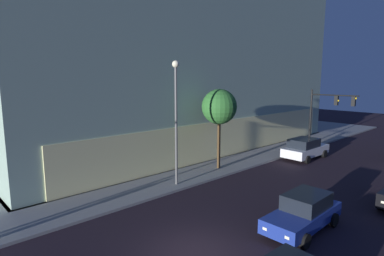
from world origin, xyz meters
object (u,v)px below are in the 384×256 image
at_px(sidewalk_tree, 219,107).
at_px(car_white, 305,148).
at_px(traffic_light_far_corner, 329,107).
at_px(car_blue, 304,212).
at_px(street_lamp_sidewalk, 176,108).
at_px(modern_building, 146,44).

xyz_separation_m(sidewalk_tree, car_white, (7.91, -2.80, -3.85)).
bearing_deg(traffic_light_far_corner, car_blue, -158.77).
relative_size(street_lamp_sidewalk, sidewalk_tree, 1.31).
bearing_deg(modern_building, sidewalk_tree, -103.67).
bearing_deg(car_white, sidewalk_tree, 160.50).
bearing_deg(street_lamp_sidewalk, sidewalk_tree, 7.86).
relative_size(street_lamp_sidewalk, car_white, 1.62).
bearing_deg(modern_building, traffic_light_far_corner, -59.02).
distance_m(street_lamp_sidewalk, car_white, 13.44).
bearing_deg(car_white, traffic_light_far_corner, 5.88).
distance_m(street_lamp_sidewalk, car_blue, 9.40).
height_order(car_blue, car_white, car_white).
relative_size(modern_building, traffic_light_far_corner, 6.17).
bearing_deg(car_blue, modern_building, 71.81).
relative_size(car_blue, car_white, 0.94).
distance_m(modern_building, car_white, 20.04).
xyz_separation_m(street_lamp_sidewalk, car_white, (12.60, -2.15, -4.15)).
bearing_deg(street_lamp_sidewalk, car_white, -9.69).
height_order(sidewalk_tree, car_white, sidewalk_tree).
bearing_deg(street_lamp_sidewalk, modern_building, 61.22).
xyz_separation_m(modern_building, car_white, (4.46, -16.97, -9.68)).
height_order(modern_building, car_white, modern_building).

